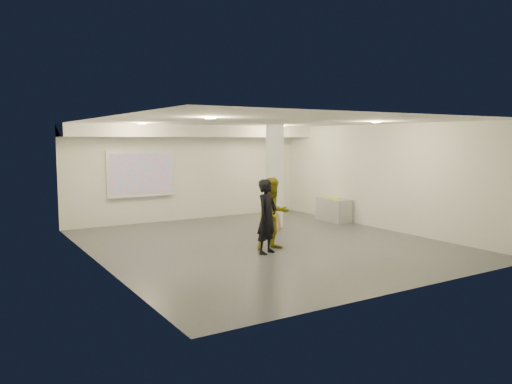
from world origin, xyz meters
TOP-DOWN VIEW (x-y plane):
  - floor at (0.00, 0.00)m, footprint 8.00×9.00m
  - ceiling at (0.00, 0.00)m, footprint 8.00×9.00m
  - wall_back at (0.00, 4.50)m, footprint 8.00×0.01m
  - wall_front at (0.00, -4.50)m, footprint 8.00×0.01m
  - wall_left at (-4.00, 0.00)m, footprint 0.01×9.00m
  - wall_right at (4.00, 0.00)m, footprint 0.01×9.00m
  - soffit_band at (0.00, 3.95)m, footprint 8.00×1.10m
  - downlight_nw at (-2.20, 2.50)m, footprint 0.22×0.22m
  - downlight_ne at (2.20, 2.50)m, footprint 0.22×0.22m
  - downlight_sw at (-2.20, -1.50)m, footprint 0.22×0.22m
  - downlight_se at (2.20, -1.50)m, footprint 0.22×0.22m
  - column at (1.50, 1.80)m, footprint 0.52×0.52m
  - projection_screen at (-1.60, 4.45)m, footprint 2.10×0.13m
  - credenza at (3.72, 1.77)m, footprint 0.58×1.25m
  - postit_pad at (3.67, 1.69)m, footprint 0.29×0.35m
  - cardboard_back at (1.21, 1.52)m, footprint 0.53×0.21m
  - cardboard_front at (1.01, 1.32)m, footprint 0.52×0.32m
  - woman at (-0.52, -0.92)m, footprint 0.73×0.64m
  - man at (-0.15, -0.62)m, footprint 0.84×0.67m

SIDE VIEW (x-z plane):
  - floor at x=0.00m, z-range -0.01..0.01m
  - cardboard_front at x=1.01m, z-range 0.00..0.53m
  - cardboard_back at x=1.21m, z-range 0.00..0.57m
  - credenza at x=3.72m, z-range 0.00..0.71m
  - postit_pad at x=3.67m, z-range 0.71..0.75m
  - woman at x=-0.52m, z-range 0.00..1.68m
  - man at x=-0.15m, z-range 0.00..1.68m
  - wall_back at x=0.00m, z-range 0.00..3.00m
  - wall_front at x=0.00m, z-range 0.00..3.00m
  - wall_left at x=-4.00m, z-range 0.00..3.00m
  - wall_right at x=4.00m, z-range 0.00..3.00m
  - column at x=1.50m, z-range 0.00..3.00m
  - projection_screen at x=-1.60m, z-range 0.82..2.24m
  - soffit_band at x=0.00m, z-range 2.64..3.00m
  - downlight_nw at x=-2.20m, z-range 2.97..2.99m
  - downlight_ne at x=2.20m, z-range 2.97..2.99m
  - downlight_sw at x=-2.20m, z-range 2.97..2.99m
  - downlight_se at x=2.20m, z-range 2.97..2.99m
  - ceiling at x=0.00m, z-range 3.00..3.00m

